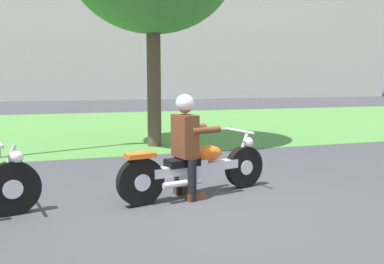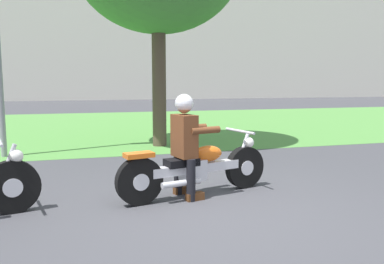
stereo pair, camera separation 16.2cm
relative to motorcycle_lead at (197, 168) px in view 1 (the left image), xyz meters
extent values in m
plane|color=#424247|center=(0.02, -0.73, -0.38)|extent=(120.00, 120.00, 0.00)
cube|color=#549342|center=(0.02, 9.11, -0.38)|extent=(60.00, 12.00, 0.01)
cube|color=silver|center=(3.73, 33.47, 8.20)|extent=(55.14, 8.00, 17.16)
cylinder|color=black|center=(0.79, 0.19, -0.08)|extent=(0.62, 0.26, 0.61)
cylinder|color=silver|center=(0.79, 0.19, -0.08)|extent=(0.24, 0.19, 0.21)
cylinder|color=black|center=(-0.81, -0.19, -0.08)|extent=(0.62, 0.26, 0.61)
cylinder|color=silver|center=(-0.81, -0.19, -0.08)|extent=(0.24, 0.19, 0.21)
cube|color=silver|center=(-0.01, 0.00, 0.00)|extent=(1.31, 0.44, 0.12)
cube|color=silver|center=(-0.06, -0.01, -0.02)|extent=(0.37, 0.31, 0.28)
ellipsoid|color=orange|center=(0.17, 0.04, 0.18)|extent=(0.48, 0.34, 0.22)
cube|color=black|center=(-0.22, -0.05, 0.10)|extent=(0.48, 0.34, 0.10)
cube|color=orange|center=(-0.81, -0.19, 0.26)|extent=(0.40, 0.28, 0.06)
cylinder|color=silver|center=(0.74, 0.18, 0.17)|extent=(0.26, 0.11, 0.53)
cylinder|color=silver|center=(0.69, 0.17, 0.46)|extent=(0.19, 0.65, 0.04)
sphere|color=white|center=(0.85, 0.20, 0.28)|extent=(0.16, 0.16, 0.16)
cylinder|color=silver|center=(-0.27, -0.20, -0.14)|extent=(0.55, 0.21, 0.08)
cylinder|color=black|center=(-0.22, 0.13, -0.10)|extent=(0.12, 0.12, 0.55)
cube|color=#593319|center=(-0.17, 0.15, -0.33)|extent=(0.26, 0.15, 0.10)
cylinder|color=black|center=(-0.14, -0.22, -0.10)|extent=(0.12, 0.12, 0.55)
cube|color=#593319|center=(-0.08, -0.20, -0.33)|extent=(0.26, 0.15, 0.10)
cube|color=brown|center=(-0.18, -0.04, 0.45)|extent=(0.30, 0.42, 0.56)
cylinder|color=brown|center=(-0.01, 0.18, 0.53)|extent=(0.43, 0.18, 0.09)
cylinder|color=brown|center=(0.07, -0.16, 0.53)|extent=(0.43, 0.18, 0.09)
sphere|color=#996B4C|center=(-0.18, -0.04, 0.85)|extent=(0.20, 0.20, 0.20)
sphere|color=silver|center=(-0.18, -0.04, 0.88)|extent=(0.24, 0.24, 0.24)
cylinder|color=black|center=(-2.29, -0.08, -0.06)|extent=(0.64, 0.26, 0.63)
cylinder|color=silver|center=(-2.29, -0.08, -0.06)|extent=(0.25, 0.19, 0.22)
cylinder|color=silver|center=(-2.33, -0.09, 0.19)|extent=(0.26, 0.11, 0.53)
cylinder|color=silver|center=(-2.38, -0.10, 0.48)|extent=(0.19, 0.65, 0.04)
sphere|color=white|center=(-2.23, -0.07, 0.30)|extent=(0.16, 0.16, 0.16)
cylinder|color=brown|center=(0.33, 4.26, 1.05)|extent=(0.33, 0.33, 2.86)
camera|label=1|loc=(-1.62, -4.86, 1.16)|focal=36.17mm
camera|label=2|loc=(-1.47, -4.91, 1.16)|focal=36.17mm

